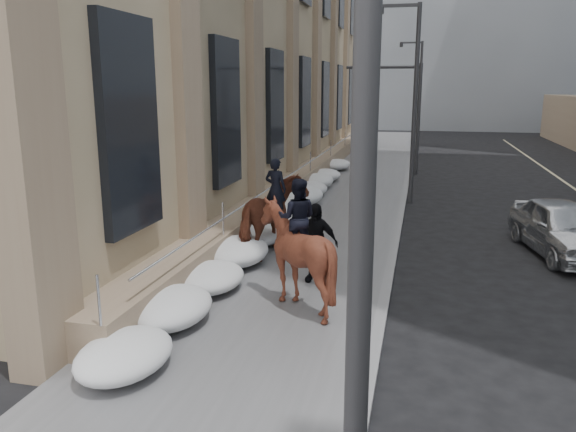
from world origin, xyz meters
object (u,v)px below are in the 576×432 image
Objects in this scene: mounted_horse_left at (272,216)px; car_silver at (563,228)px; mounted_horse_right at (296,252)px; pedestrian at (315,242)px.

mounted_horse_left is 8.44m from car_silver.
mounted_horse_right reaches higher than pedestrian.
mounted_horse_right is at bearing -148.82° from car_silver.
mounted_horse_left is 2.38m from pedestrian.
mounted_horse_left is at bearing 137.55° from pedestrian.
mounted_horse_left is 3.75m from mounted_horse_right.
mounted_horse_right reaches higher than mounted_horse_left.
mounted_horse_left reaches higher than car_silver.
mounted_horse_right reaches higher than car_silver.
pedestrian is 0.41× the size of car_silver.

